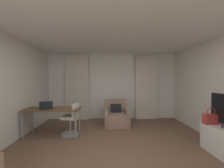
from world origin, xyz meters
TOP-DOWN VIEW (x-y plane):
  - ground_plane at (0.00, 0.00)m, footprint 12.00×12.00m
  - wall_window at (0.00, 3.03)m, footprint 5.12×0.06m
  - ceiling at (0.00, 0.00)m, footprint 5.12×6.12m
  - curtain_left_panel at (-1.38, 2.90)m, footprint 0.90×0.06m
  - curtain_right_panel at (1.38, 2.90)m, footprint 0.90×0.06m
  - armchair at (0.11, 2.16)m, footprint 0.85×0.81m
  - desk at (-1.71, 1.31)m, footprint 1.47×0.61m
  - desk_chair at (-1.21, 1.35)m, footprint 0.48×0.48m
  - laptop at (-1.83, 1.22)m, footprint 0.36×0.30m
  - handbag_primary at (2.07, 0.39)m, footprint 0.30×0.14m

SIDE VIEW (x-z plane):
  - ground_plane at x=0.00m, z-range 0.00..0.00m
  - armchair at x=0.11m, z-range -0.14..0.70m
  - desk_chair at x=-1.21m, z-range -0.05..0.83m
  - handbag_primary at x=2.07m, z-range 0.51..0.87m
  - desk at x=-1.71m, z-range 0.31..1.07m
  - laptop at x=-1.83m, z-range 0.69..0.91m
  - curtain_left_panel at x=-1.38m, z-range 0.00..2.50m
  - curtain_right_panel at x=1.38m, z-range 0.00..2.50m
  - wall_window at x=0.00m, z-range 0.00..2.60m
  - ceiling at x=0.00m, z-range 2.60..2.66m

